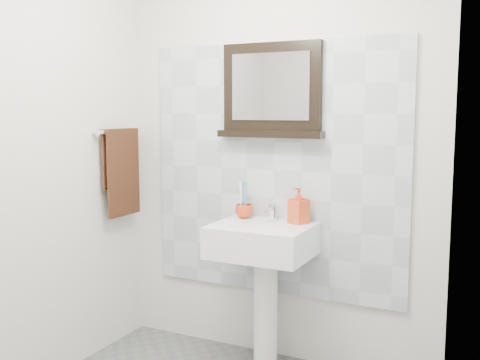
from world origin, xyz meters
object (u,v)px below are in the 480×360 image
framed_mirror (272,93)px  soap_dispenser (299,205)px  hand_towel (121,165)px  pedestal_sink (263,256)px  toothbrush_cup (244,211)px

framed_mirror → soap_dispenser: bearing=-17.7°
hand_towel → pedestal_sink: bearing=2.0°
soap_dispenser → framed_mirror: framed_mirror is taller
framed_mirror → hand_towel: bearing=-166.7°
pedestal_sink → hand_towel: size_ratio=1.75×
framed_mirror → hand_towel: size_ratio=1.17×
toothbrush_cup → framed_mirror: size_ratio=0.16×
toothbrush_cup → soap_dispenser: 0.35m
toothbrush_cup → framed_mirror: 0.72m
framed_mirror → toothbrush_cup: bearing=-157.4°
pedestal_sink → framed_mirror: framed_mirror is taller
framed_mirror → hand_towel: 1.06m
toothbrush_cup → hand_towel: size_ratio=0.19×
framed_mirror → hand_towel: (-0.93, -0.22, -0.45)m
toothbrush_cup → hand_towel: 0.84m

